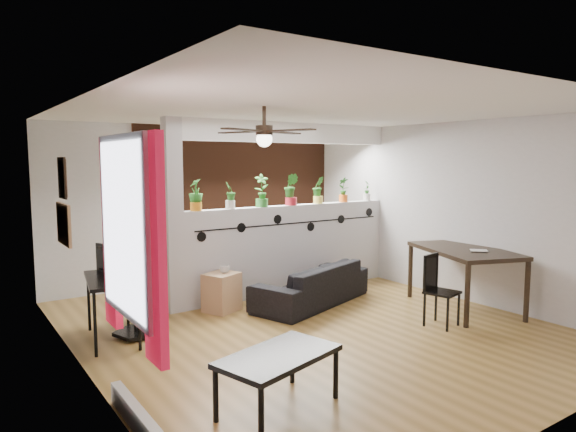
{
  "coord_description": "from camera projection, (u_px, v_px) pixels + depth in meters",
  "views": [
    {
      "loc": [
        -3.69,
        -4.94,
        2.04
      ],
      "look_at": [
        0.12,
        0.6,
        1.3
      ],
      "focal_mm": 32.0,
      "sensor_mm": 36.0,
      "label": 1
    }
  ],
  "objects": [
    {
      "name": "corkboard",
      "position": [
        64.0,
        224.0,
        5.53
      ],
      "size": [
        0.03,
        0.6,
        0.45
      ],
      "primitive_type": "cube",
      "color": "#9A714A",
      "rests_on": "room_shell"
    },
    {
      "name": "framed_art",
      "position": [
        62.0,
        178.0,
        5.43
      ],
      "size": [
        0.03,
        0.34,
        0.44
      ],
      "color": "#8C7259",
      "rests_on": "room_shell"
    },
    {
      "name": "book",
      "position": [
        480.0,
        252.0,
        6.69
      ],
      "size": [
        0.26,
        0.27,
        0.02
      ],
      "primitive_type": "imported",
      "rotation": [
        0.0,
        0.0,
        0.75
      ],
      "color": "gray",
      "rests_on": "dining_table"
    },
    {
      "name": "potted_plant_4",
      "position": [
        318.0,
        189.0,
        8.15
      ],
      "size": [
        0.25,
        0.21,
        0.43
      ],
      "color": "#EDDB53",
      "rests_on": "partition_wall"
    },
    {
      "name": "potted_plant_3",
      "position": [
        291.0,
        189.0,
        7.85
      ],
      "size": [
        0.33,
        0.33,
        0.48
      ],
      "color": "#B11C2A",
      "rests_on": "partition_wall"
    },
    {
      "name": "folding_chair",
      "position": [
        436.0,
        283.0,
        6.33
      ],
      "size": [
        0.43,
        0.43,
        0.89
      ],
      "color": "black",
      "rests_on": "ground"
    },
    {
      "name": "window_assembly",
      "position": [
        126.0,
        232.0,
        3.76
      ],
      "size": [
        0.09,
        1.3,
        1.55
      ],
      "color": "white",
      "rests_on": "room_shell"
    },
    {
      "name": "ceiling_fan",
      "position": [
        264.0,
        134.0,
        5.4
      ],
      "size": [
        1.19,
        1.19,
        0.43
      ],
      "color": "black",
      "rests_on": "room_shell"
    },
    {
      "name": "ceiling_header",
      "position": [
        291.0,
        133.0,
        7.76
      ],
      "size": [
        3.6,
        0.18,
        0.3
      ],
      "primitive_type": "cube",
      "color": "white",
      "rests_on": "room_shell"
    },
    {
      "name": "vine_decal",
      "position": [
        295.0,
        223.0,
        7.83
      ],
      "size": [
        3.31,
        0.01,
        0.3
      ],
      "color": "black",
      "rests_on": "partition_wall"
    },
    {
      "name": "room_shell",
      "position": [
        308.0,
        221.0,
        6.21
      ],
      "size": [
        6.3,
        7.1,
        2.9
      ],
      "color": "brown",
      "rests_on": "ground"
    },
    {
      "name": "coffee_table",
      "position": [
        279.0,
        360.0,
        4.17
      ],
      "size": [
        1.13,
        0.81,
        0.47
      ],
      "color": "black",
      "rests_on": "ground"
    },
    {
      "name": "dining_table",
      "position": [
        465.0,
        255.0,
        7.0
      ],
      "size": [
        1.4,
        1.76,
        0.84
      ],
      "color": "black",
      "rests_on": "ground"
    },
    {
      "name": "sofa",
      "position": [
        311.0,
        285.0,
        7.31
      ],
      "size": [
        2.0,
        1.29,
        0.55
      ],
      "primitive_type": "imported",
      "rotation": [
        0.0,
        0.0,
        3.47
      ],
      "color": "black",
      "rests_on": "ground"
    },
    {
      "name": "brick_panel",
      "position": [
        244.0,
        202.0,
        9.09
      ],
      "size": [
        3.9,
        0.05,
        2.6
      ],
      "primitive_type": "cube",
      "color": "brown",
      "rests_on": "ground"
    },
    {
      "name": "office_chair",
      "position": [
        133.0,
        295.0,
        5.97
      ],
      "size": [
        0.56,
        0.56,
        1.07
      ],
      "color": "black",
      "rests_on": "ground"
    },
    {
      "name": "potted_plant_1",
      "position": [
        230.0,
        194.0,
        7.27
      ],
      "size": [
        0.24,
        0.22,
        0.39
      ],
      "color": "white",
      "rests_on": "partition_wall"
    },
    {
      "name": "potted_plant_6",
      "position": [
        367.0,
        189.0,
        8.75
      ],
      "size": [
        0.22,
        0.21,
        0.36
      ],
      "color": "silver",
      "rests_on": "partition_wall"
    },
    {
      "name": "computer_desk",
      "position": [
        112.0,
        283.0,
        5.77
      ],
      "size": [
        0.68,
        1.08,
        0.73
      ],
      "color": "black",
      "rests_on": "ground"
    },
    {
      "name": "cube_shelf",
      "position": [
        222.0,
        292.0,
        6.94
      ],
      "size": [
        0.54,
        0.51,
        0.52
      ],
      "primitive_type": "cube",
      "rotation": [
        0.0,
        0.0,
        0.4
      ],
      "color": "tan",
      "rests_on": "ground"
    },
    {
      "name": "pier_column",
      "position": [
        173.0,
        216.0,
        6.81
      ],
      "size": [
        0.22,
        0.2,
        2.6
      ],
      "primitive_type": "cube",
      "color": "#BCBCC1",
      "rests_on": "ground"
    },
    {
      "name": "potted_plant_5",
      "position": [
        343.0,
        189.0,
        8.45
      ],
      "size": [
        0.22,
        0.19,
        0.41
      ],
      "color": "orange",
      "rests_on": "partition_wall"
    },
    {
      "name": "potted_plant_0",
      "position": [
        196.0,
        194.0,
        6.97
      ],
      "size": [
        0.22,
        0.26,
        0.44
      ],
      "color": "orange",
      "rests_on": "partition_wall"
    },
    {
      "name": "cup",
      "position": [
        225.0,
        269.0,
        6.94
      ],
      "size": [
        0.13,
        0.13,
        0.1
      ],
      "primitive_type": "imported",
      "rotation": [
        0.0,
        0.0,
        0.03
      ],
      "color": "gray",
      "rests_on": "cube_shelf"
    },
    {
      "name": "potted_plant_2",
      "position": [
        262.0,
        190.0,
        7.56
      ],
      "size": [
        0.31,
        0.27,
        0.49
      ],
      "color": "#308631",
      "rests_on": "partition_wall"
    },
    {
      "name": "monitor",
      "position": [
        107.0,
        267.0,
        5.88
      ],
      "size": [
        0.33,
        0.16,
        0.19
      ],
      "primitive_type": "imported",
      "rotation": [
        0.0,
        0.0,
        1.9
      ],
      "color": "black",
      "rests_on": "computer_desk"
    },
    {
      "name": "partition_wall",
      "position": [
        291.0,
        248.0,
        7.95
      ],
      "size": [
        3.6,
        0.18,
        1.35
      ],
      "primitive_type": "cube",
      "color": "#BCBCC1",
      "rests_on": "ground"
    },
    {
      "name": "baseboard_heater",
      "position": [
        135.0,
        416.0,
        3.92
      ],
      "size": [
        0.08,
        1.0,
        0.18
      ],
      "primitive_type": "cube",
      "color": "beige",
      "rests_on": "ground"
    }
  ]
}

